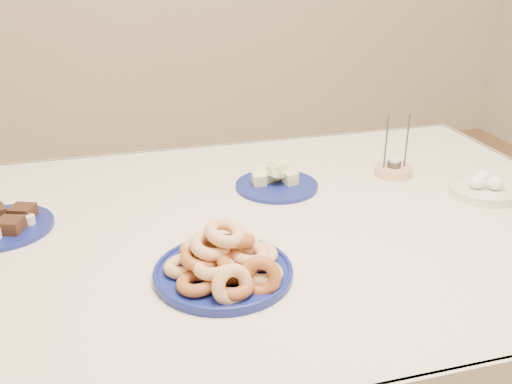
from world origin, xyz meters
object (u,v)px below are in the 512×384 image
(egg_bowl, at_px, (484,188))
(melon_plate, at_px, (275,179))
(dining_table, at_px, (250,263))
(donut_platter, at_px, (225,264))
(brownie_plate, at_px, (2,224))
(candle_holder, at_px, (394,169))

(egg_bowl, bearing_deg, melon_plate, 158.91)
(melon_plate, bearing_deg, dining_table, -122.29)
(donut_platter, distance_m, brownie_plate, 0.55)
(dining_table, xyz_separation_m, egg_bowl, (0.61, -0.00, 0.12))
(donut_platter, relative_size, melon_plate, 1.28)
(brownie_plate, xyz_separation_m, candle_holder, (1.00, 0.06, 0.00))
(donut_platter, relative_size, candle_holder, 1.73)
(donut_platter, bearing_deg, egg_bowl, 15.83)
(donut_platter, bearing_deg, dining_table, 63.14)
(melon_plate, xyz_separation_m, candle_holder, (0.34, -0.01, -0.01))
(dining_table, bearing_deg, egg_bowl, -0.44)
(donut_platter, distance_m, candle_holder, 0.68)
(donut_platter, height_order, candle_holder, candle_holder)
(candle_holder, bearing_deg, egg_bowl, -49.88)
(donut_platter, distance_m, melon_plate, 0.45)
(dining_table, bearing_deg, brownie_plate, 167.62)
(donut_platter, bearing_deg, melon_plate, 60.50)
(melon_plate, height_order, egg_bowl, melon_plate)
(dining_table, bearing_deg, candle_holder, 21.39)
(melon_plate, height_order, brownie_plate, melon_plate)
(donut_platter, relative_size, brownie_plate, 1.28)
(donut_platter, distance_m, egg_bowl, 0.74)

